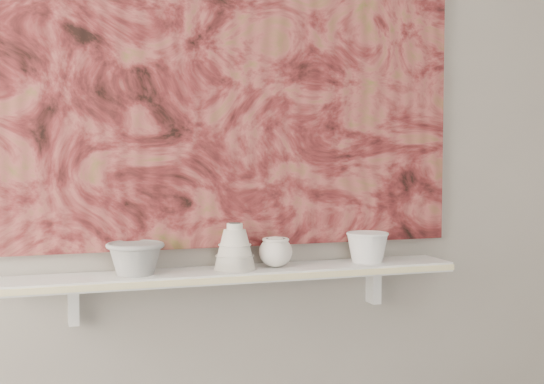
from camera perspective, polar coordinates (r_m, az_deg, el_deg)
name	(u,v)px	position (r m, az deg, el deg)	size (l,w,h in m)	color
wall_back	(230,133)	(2.40, -3.18, 4.48)	(3.60, 3.60, 0.00)	gray
shelf	(238,274)	(2.34, -2.54, -6.18)	(1.40, 0.18, 0.03)	silver
shelf_stripe	(247,279)	(2.25, -1.90, -6.57)	(1.40, 0.01, 0.02)	beige
bracket_left	(73,304)	(2.34, -14.73, -8.18)	(0.03, 0.06, 0.12)	silver
bracket_right	(374,285)	(2.59, 7.65, -6.96)	(0.03, 0.06, 0.12)	silver
painting	(231,72)	(2.40, -3.11, 9.03)	(1.50, 0.03, 1.10)	maroon
house_motif	(363,169)	(2.53, 6.87, 1.74)	(0.09, 0.00, 0.08)	black
bowl_grey	(135,258)	(2.27, -10.26, -4.91)	(0.17, 0.17, 0.10)	gray
cup_cream	(276,252)	(2.37, 0.27, -4.54)	(0.10, 0.10, 0.10)	beige
bell_vessel	(235,246)	(2.33, -2.82, -4.10)	(0.13, 0.13, 0.14)	beige
bowl_white	(367,247)	(2.48, 7.19, -4.13)	(0.14, 0.14, 0.10)	silver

